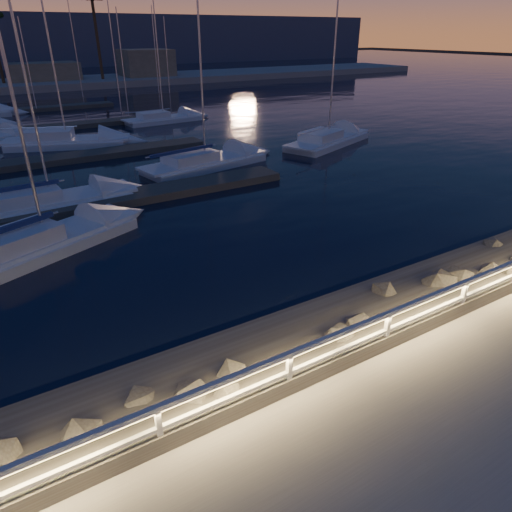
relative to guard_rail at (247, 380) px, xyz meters
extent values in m
plane|color=#9A948B|center=(0.07, 0.00, -0.77)|extent=(400.00, 400.00, 0.00)
cube|color=#9A948B|center=(0.07, -2.50, -0.87)|extent=(240.00, 5.00, 0.20)
cube|color=#686259|center=(0.07, 1.50, -1.07)|extent=(240.00, 3.45, 1.29)
plane|color=black|center=(0.07, 0.00, -1.97)|extent=(400.00, 400.00, 0.00)
cube|color=silver|center=(-1.93, 0.00, -0.27)|extent=(0.11, 0.11, 1.00)
cube|color=silver|center=(1.07, 0.00, -0.27)|extent=(0.11, 0.11, 1.00)
cube|color=silver|center=(4.07, 0.00, -0.27)|extent=(0.11, 0.11, 1.00)
cube|color=silver|center=(7.07, 0.00, -0.27)|extent=(0.11, 0.11, 1.00)
cube|color=silver|center=(0.07, 0.00, 0.23)|extent=(44.00, 0.12, 0.12)
cube|color=silver|center=(0.07, 0.00, -0.27)|extent=(44.00, 0.09, 0.09)
cube|color=#E1B465|center=(0.07, -0.02, 0.15)|extent=(44.00, 0.04, 0.03)
sphere|color=#686259|center=(12.66, 2.53, -1.21)|extent=(0.95, 0.95, 0.95)
sphere|color=#686259|center=(6.50, 2.57, -1.22)|extent=(0.81, 0.81, 0.81)
sphere|color=#686259|center=(0.77, 2.37, -1.17)|extent=(1.01, 1.01, 1.01)
cube|color=#4F4941|center=(0.07, 16.00, -1.17)|extent=(22.00, 2.00, 0.40)
cube|color=#4F4941|center=(0.07, 26.00, -1.17)|extent=(22.00, 2.00, 0.40)
cube|color=#4F4941|center=(0.07, 38.00, -1.17)|extent=(22.00, 2.00, 0.40)
cube|color=#4F4941|center=(0.07, 50.00, -1.17)|extent=(22.00, 2.00, 0.40)
cube|color=gray|center=(8.07, 75.00, 0.53)|extent=(10.00, 6.00, 3.00)
cube|color=gray|center=(24.07, 74.00, 1.33)|extent=(8.00, 7.00, 4.60)
cylinder|color=brown|center=(16.07, 72.00, 5.38)|extent=(0.44, 0.44, 11.50)
cube|color=silver|center=(-2.16, 12.00, -1.22)|extent=(7.62, 5.10, 0.57)
cube|color=silver|center=(-2.16, 12.00, -0.86)|extent=(8.04, 5.01, 0.15)
cube|color=silver|center=(-3.09, 11.60, -0.50)|extent=(3.31, 2.79, 0.67)
cylinder|color=#B7B7BC|center=(-2.16, 12.00, 5.54)|extent=(0.12, 0.12, 12.60)
cylinder|color=#B7B7BC|center=(-3.55, 11.40, 0.01)|extent=(4.20, 1.88, 0.08)
cube|color=silver|center=(-1.11, 16.87, -1.22)|extent=(7.54, 2.88, 0.53)
cube|color=silver|center=(-1.11, 16.87, -0.88)|extent=(8.14, 2.55, 0.15)
cube|color=silver|center=(-2.14, 16.81, -0.54)|extent=(2.98, 2.01, 0.63)
cylinder|color=#B7B7BC|center=(-1.11, 16.87, 5.65)|extent=(0.12, 0.12, 12.88)
cylinder|color=#B7B7BC|center=(-2.66, 16.78, -0.06)|extent=(4.63, 0.34, 0.08)
cube|color=silver|center=(19.46, 20.72, -1.22)|extent=(8.80, 5.58, 0.56)
cube|color=silver|center=(19.46, 20.72, -0.87)|extent=(9.30, 5.44, 0.15)
cube|color=silver|center=(18.37, 20.31, -0.51)|extent=(3.78, 3.11, 0.66)
cylinder|color=#B7B7BC|center=(19.46, 20.72, 6.49)|extent=(0.12, 0.12, 14.50)
cylinder|color=#B7B7BC|center=(17.83, 20.10, 0.00)|extent=(4.91, 1.94, 0.08)
cube|color=silver|center=(2.33, 30.52, -1.22)|extent=(8.81, 5.54, 0.60)
cube|color=silver|center=(2.33, 30.52, -0.84)|extent=(9.32, 5.39, 0.16)
cube|color=silver|center=(1.24, 30.93, -0.46)|extent=(3.78, 3.10, 0.71)
cylinder|color=#B7B7BC|center=(2.33, 30.52, 6.53)|extent=(0.13, 0.13, 14.52)
cylinder|color=#B7B7BC|center=(0.70, 31.13, 0.09)|extent=(4.93, 1.91, 0.09)
cube|color=silver|center=(8.61, 19.78, -1.22)|extent=(8.39, 4.08, 0.54)
cube|color=silver|center=(8.61, 19.78, -0.88)|extent=(8.98, 3.80, 0.15)
cube|color=silver|center=(7.51, 19.58, -0.54)|extent=(3.44, 2.54, 0.64)
cylinder|color=#B7B7BC|center=(8.61, 19.78, 6.20)|extent=(0.12, 0.12, 13.96)
cylinder|color=#B7B7BC|center=(6.96, 19.47, -0.05)|extent=(4.96, 0.98, 0.08)
cube|color=silver|center=(12.24, 36.36, -1.22)|extent=(7.24, 2.90, 0.47)
cube|color=silver|center=(12.24, 36.36, -0.92)|extent=(7.80, 2.59, 0.13)
cube|color=silver|center=(11.26, 36.29, -0.62)|extent=(2.88, 1.98, 0.56)
cylinder|color=#B7B7BC|center=(12.24, 36.36, 5.31)|extent=(0.10, 0.10, 12.30)
cylinder|color=#B7B7BC|center=(10.77, 36.25, -0.19)|extent=(4.42, 0.41, 0.07)
camera|label=1|loc=(-3.65, -6.29, 6.46)|focal=32.00mm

